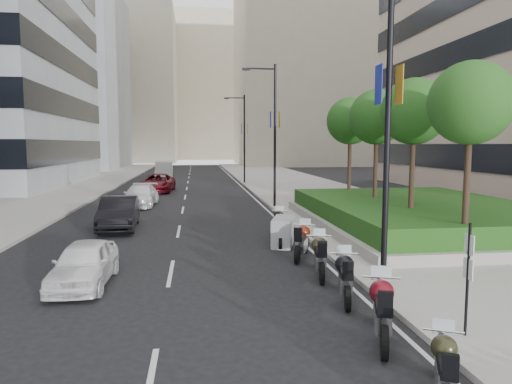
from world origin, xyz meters
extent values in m
plane|color=black|center=(0.00, 0.00, 0.00)|extent=(160.00, 160.00, 0.00)
cube|color=#9E9B93|center=(9.00, 30.00, 0.07)|extent=(10.00, 100.00, 0.15)
cube|color=#9E9B93|center=(-12.00, 30.00, 0.07)|extent=(8.00, 100.00, 0.15)
cube|color=silver|center=(3.70, 30.00, 0.01)|extent=(0.12, 100.00, 0.01)
cube|color=silver|center=(-1.50, 30.00, 0.01)|extent=(0.12, 100.00, 0.01)
cube|color=gray|center=(-24.00, 70.00, 15.00)|extent=(22.00, 26.00, 30.00)
cube|color=#B7AD93|center=(22.00, 80.00, 18.00)|extent=(28.00, 24.00, 36.00)
cube|color=#B7AD93|center=(-18.00, 100.00, 17.00)|extent=(26.00, 24.00, 34.00)
cube|color=#B7AD93|center=(2.00, 120.00, 19.00)|extent=(30.00, 24.00, 38.00)
cube|color=gray|center=(10.00, 10.00, 0.35)|extent=(10.00, 14.00, 0.40)
cube|color=#244614|center=(10.00, 10.00, 0.95)|extent=(9.40, 13.40, 0.80)
cylinder|color=#332319|center=(8.50, 4.00, 2.55)|extent=(0.22, 0.22, 4.00)
sphere|color=#244F18|center=(8.50, 4.00, 5.45)|extent=(2.80, 2.80, 2.80)
cylinder|color=#332319|center=(8.50, 8.00, 2.55)|extent=(0.22, 0.22, 4.00)
sphere|color=#244F18|center=(8.50, 8.00, 5.45)|extent=(2.80, 2.80, 2.80)
cylinder|color=#332319|center=(8.50, 12.00, 2.55)|extent=(0.22, 0.22, 4.00)
sphere|color=#244F18|center=(8.50, 12.00, 5.45)|extent=(2.80, 2.80, 2.80)
cylinder|color=#332319|center=(8.50, 16.00, 2.55)|extent=(0.22, 0.22, 4.00)
sphere|color=#244F18|center=(8.50, 16.00, 5.45)|extent=(2.80, 2.80, 2.80)
cylinder|color=black|center=(4.30, 1.00, 4.50)|extent=(0.16, 0.16, 9.00)
cube|color=#C18416|center=(4.58, 1.00, 5.60)|extent=(0.02, 0.45, 1.00)
cube|color=navy|center=(4.02, 1.00, 5.60)|extent=(0.02, 0.45, 1.00)
cylinder|color=black|center=(4.30, 18.00, 4.50)|extent=(0.16, 0.16, 9.00)
cylinder|color=black|center=(3.40, 18.00, 8.70)|extent=(1.80, 0.10, 0.10)
cube|color=black|center=(2.50, 18.00, 8.65)|extent=(0.50, 0.22, 0.14)
cube|color=#C18416|center=(4.58, 18.00, 5.60)|extent=(0.02, 0.45, 1.00)
cube|color=navy|center=(4.02, 18.00, 5.60)|extent=(0.02, 0.45, 1.00)
cylinder|color=black|center=(4.30, 36.00, 4.50)|extent=(0.16, 0.16, 9.00)
cylinder|color=black|center=(3.40, 36.00, 8.70)|extent=(1.80, 0.10, 0.10)
cube|color=black|center=(2.50, 36.00, 8.65)|extent=(0.50, 0.22, 0.14)
cube|color=#C18416|center=(4.58, 36.00, 5.60)|extent=(0.02, 0.45, 1.00)
cube|color=navy|center=(4.02, 36.00, 5.60)|extent=(0.02, 0.45, 1.00)
cylinder|color=black|center=(4.80, -2.00, 1.25)|extent=(0.06, 0.06, 2.50)
cube|color=silver|center=(4.80, -2.00, 2.05)|extent=(0.02, 0.32, 0.42)
cube|color=silver|center=(4.80, -2.00, 1.55)|extent=(0.02, 0.32, 0.42)
cylinder|color=black|center=(3.51, -3.32, 0.28)|extent=(0.33, 0.54, 0.55)
cube|color=silver|center=(3.19, -4.00, 0.43)|extent=(0.56, 0.80, 0.37)
sphere|color=#2A2A17|center=(3.32, -3.74, 0.76)|extent=(0.43, 0.43, 0.43)
cube|color=black|center=(3.08, -4.24, 0.71)|extent=(0.51, 0.71, 0.14)
cylinder|color=silver|center=(3.42, -3.52, 0.96)|extent=(0.61, 0.32, 0.04)
cylinder|color=black|center=(2.83, -2.52, 0.34)|extent=(0.35, 0.68, 0.68)
cylinder|color=black|center=(3.42, -0.88, 0.34)|extent=(0.35, 0.68, 0.68)
cube|color=silver|center=(3.10, -1.75, 0.52)|extent=(0.62, 0.99, 0.46)
sphere|color=maroon|center=(3.23, -1.41, 0.94)|extent=(0.52, 0.52, 0.52)
cube|color=black|center=(2.99, -2.06, 0.87)|extent=(0.56, 0.88, 0.17)
cylinder|color=silver|center=(3.32, -1.13, 1.18)|extent=(0.78, 0.32, 0.05)
cylinder|color=black|center=(2.97, 0.00, 0.32)|extent=(0.27, 0.65, 0.64)
cylinder|color=black|center=(3.37, 1.60, 0.32)|extent=(0.27, 0.65, 0.64)
cube|color=silver|center=(3.16, 0.75, 0.49)|extent=(0.51, 0.92, 0.43)
sphere|color=black|center=(3.24, 1.08, 0.88)|extent=(0.49, 0.49, 0.49)
cube|color=black|center=(3.08, 0.45, 0.82)|extent=(0.46, 0.82, 0.16)
cylinder|color=silver|center=(3.31, 1.35, 1.11)|extent=(0.75, 0.23, 0.05)
cylinder|color=black|center=(2.95, 2.20, 0.33)|extent=(0.25, 0.67, 0.66)
cylinder|color=black|center=(3.28, 3.87, 0.33)|extent=(0.25, 0.67, 0.66)
cube|color=silver|center=(3.10, 2.98, 0.51)|extent=(0.49, 0.95, 0.45)
sphere|color=#332E1C|center=(3.17, 3.32, 0.91)|extent=(0.51, 0.51, 0.51)
cube|color=black|center=(3.04, 2.67, 0.85)|extent=(0.44, 0.84, 0.17)
cylinder|color=silver|center=(3.23, 3.61, 1.15)|extent=(0.78, 0.20, 0.05)
cylinder|color=black|center=(2.74, 4.51, 0.32)|extent=(0.37, 0.64, 0.64)
cylinder|color=black|center=(3.40, 6.03, 0.32)|extent=(0.37, 0.64, 0.64)
cube|color=silver|center=(3.05, 5.22, 0.50)|extent=(0.64, 0.93, 0.43)
sphere|color=#631D0D|center=(3.19, 5.53, 0.89)|extent=(0.50, 0.50, 0.50)
cube|color=black|center=(2.92, 4.94, 0.83)|extent=(0.58, 0.83, 0.17)
cylinder|color=silver|center=(3.30, 5.79, 1.12)|extent=(0.72, 0.35, 0.05)
cylinder|color=black|center=(2.58, 6.67, 0.28)|extent=(0.27, 0.56, 0.55)
cylinder|color=black|center=(3.00, 8.04, 0.28)|extent=(0.27, 0.56, 0.55)
cube|color=gray|center=(2.79, 7.35, 0.58)|extent=(1.28, 2.02, 1.12)
cylinder|color=black|center=(2.75, 8.64, 0.30)|extent=(0.28, 0.61, 0.61)
cylinder|color=black|center=(3.18, 10.14, 0.30)|extent=(0.28, 0.61, 0.61)
cube|color=silver|center=(2.95, 9.34, 0.47)|extent=(0.51, 0.88, 0.41)
sphere|color=black|center=(3.04, 9.65, 0.84)|extent=(0.47, 0.47, 0.47)
cube|color=black|center=(2.87, 9.06, 0.78)|extent=(0.46, 0.78, 0.16)
cylinder|color=silver|center=(3.12, 9.90, 1.06)|extent=(0.71, 0.25, 0.05)
imported|color=white|center=(-3.91, 3.05, 0.64)|extent=(1.57, 3.78, 1.28)
imported|color=black|center=(-4.36, 12.01, 0.77)|extent=(1.88, 4.77, 1.55)
imported|color=white|center=(-4.30, 20.16, 0.70)|extent=(2.20, 4.94, 1.41)
imported|color=maroon|center=(-3.91, 29.16, 0.77)|extent=(2.93, 5.71, 1.54)
cube|color=silver|center=(-4.27, 43.51, 1.05)|extent=(2.11, 5.07, 2.09)
cube|color=silver|center=(-4.27, 41.62, 0.55)|extent=(1.95, 1.28, 1.10)
cylinder|color=black|center=(-5.07, 41.72, 0.35)|extent=(0.25, 0.70, 0.70)
cylinder|color=black|center=(-3.47, 41.72, 0.35)|extent=(0.25, 0.70, 0.70)
cylinder|color=black|center=(-5.07, 45.11, 0.35)|extent=(0.25, 0.70, 0.70)
cylinder|color=black|center=(-3.47, 45.11, 0.35)|extent=(0.25, 0.70, 0.70)
camera|label=1|loc=(-0.67, -10.40, 4.08)|focal=32.00mm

